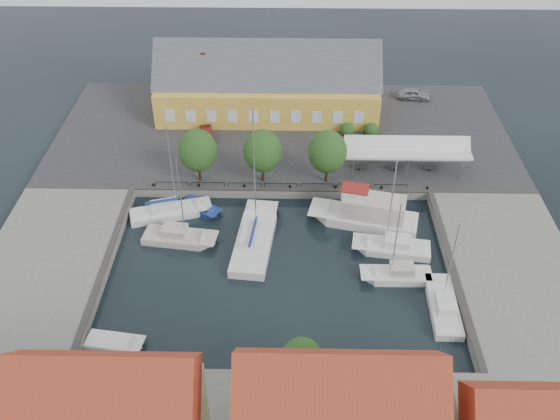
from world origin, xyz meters
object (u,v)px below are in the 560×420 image
warehouse (263,86)px  tent_canopy (407,150)px  east_boat_a (393,249)px  center_sailboat (255,241)px  launch_sw (114,344)px  east_boat_b (398,276)px  east_boat_c (443,309)px  west_boat_b (178,238)px  car_silver (414,94)px  car_red (206,135)px  trawler (368,215)px  launch_nw (200,208)px  west_boat_a (169,213)px

warehouse → tent_canopy: 21.63m
warehouse → east_boat_a: 30.45m
center_sailboat → launch_sw: bearing=-130.0°
east_boat_a → tent_canopy: bearing=78.1°
east_boat_b → launch_sw: size_ratio=1.84×
east_boat_c → west_boat_b: (-24.85, 9.19, 0.00)m
car_silver → east_boat_b: bearing=174.2°
launch_sw → car_red: bearing=82.3°
trawler → launch_sw: 28.21m
west_boat_b → center_sailboat: bearing=-2.6°
car_red → east_boat_a: size_ratio=0.37×
east_boat_b → west_boat_b: 21.98m
trawler → east_boat_a: (2.18, -4.38, -0.75)m
launch_sw → center_sailboat: bearing=50.0°
center_sailboat → launch_sw: (-11.09, -13.21, -0.27)m
warehouse → west_boat_b: size_ratio=2.75×
launch_nw → center_sailboat: bearing=-42.2°
car_silver → launch_nw: (-26.28, -23.97, -1.66)m
west_boat_a → launch_nw: (3.20, 1.07, -0.18)m
car_silver → launch_nw: size_ratio=0.89×
east_boat_a → west_boat_b: bearing=176.9°
tent_canopy → launch_sw: (-27.57, -25.33, -3.59)m
warehouse → launch_sw: bearing=-105.6°
launch_nw → warehouse: bearing=73.6°
trawler → west_boat_b: size_ratio=1.13×
car_red → trawler: trawler is taller
car_silver → east_boat_b: size_ratio=0.46×
warehouse → center_sailboat: bearing=-89.7°
east_boat_b → launch_sw: (-24.77, -8.44, -0.17)m
launch_nw → east_boat_a: bearing=-17.8°
west_boat_b → warehouse: bearing=73.5°
tent_canopy → west_boat_b: (-24.17, -11.78, -3.42)m
car_silver → east_boat_a: size_ratio=0.40×
launch_sw → east_boat_c: bearing=8.8°
warehouse → west_boat_b: bearing=-106.5°
center_sailboat → launch_sw: center_sailboat is taller
tent_canopy → launch_nw: (-22.61, -6.56, -3.59)m
tent_canopy → center_sailboat: (-16.47, -12.12, -3.32)m
warehouse → west_boat_b: (-7.58, -25.64, -4.17)m
launch_sw → launch_nw: bearing=75.2°
east_boat_c → launch_nw: size_ratio=2.00×
tent_canopy → east_boat_c: 21.25m
east_boat_a → east_boat_b: bearing=-90.9°
launch_sw → east_boat_a: bearing=26.5°
tent_canopy → west_boat_b: size_ratio=1.35×
trawler → west_boat_a: bearing=177.5°
east_boat_c → tent_canopy: bearing=91.8°
east_boat_b → west_boat_b: bearing=166.5°
trawler → launch_sw: trawler is taller
warehouse → car_silver: 20.75m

